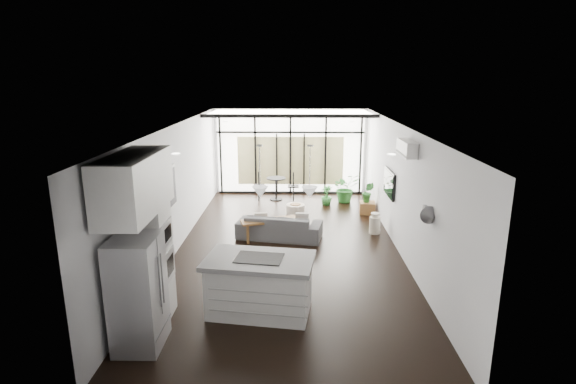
{
  "coord_description": "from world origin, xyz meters",
  "views": [
    {
      "loc": [
        0.17,
        -9.66,
        3.86
      ],
      "look_at": [
        0.0,
        0.3,
        1.25
      ],
      "focal_mm": 28.0,
      "sensor_mm": 36.0,
      "label": 1
    }
  ],
  "objects_px": {
    "island": "(260,285)",
    "milk_can": "(375,223)",
    "tv": "(389,183)",
    "console_bench": "(273,229)",
    "sofa": "(279,222)",
    "fridge": "(138,293)",
    "pouf": "(295,212)"
  },
  "relations": [
    {
      "from": "sofa",
      "to": "fridge",
      "type": "bearing_deg",
      "value": 78.1
    },
    {
      "from": "island",
      "to": "milk_can",
      "type": "relative_size",
      "value": 3.31
    },
    {
      "from": "console_bench",
      "to": "milk_can",
      "type": "relative_size",
      "value": 2.92
    },
    {
      "from": "console_bench",
      "to": "tv",
      "type": "relative_size",
      "value": 1.42
    },
    {
      "from": "fridge",
      "to": "sofa",
      "type": "xyz_separation_m",
      "value": [
        1.87,
        4.5,
        -0.44
      ]
    },
    {
      "from": "console_bench",
      "to": "milk_can",
      "type": "bearing_deg",
      "value": -8.11
    },
    {
      "from": "milk_can",
      "to": "pouf",
      "type": "bearing_deg",
      "value": 150.28
    },
    {
      "from": "sofa",
      "to": "tv",
      "type": "height_order",
      "value": "tv"
    },
    {
      "from": "fridge",
      "to": "pouf",
      "type": "distance_m",
      "value": 6.44
    },
    {
      "from": "island",
      "to": "fridge",
      "type": "relative_size",
      "value": 1.06
    },
    {
      "from": "island",
      "to": "console_bench",
      "type": "bearing_deg",
      "value": 97.26
    },
    {
      "from": "fridge",
      "to": "tv",
      "type": "distance_m",
      "value": 6.66
    },
    {
      "from": "milk_can",
      "to": "fridge",
      "type": "bearing_deg",
      "value": -131.06
    },
    {
      "from": "console_bench",
      "to": "milk_can",
      "type": "distance_m",
      "value": 2.56
    },
    {
      "from": "island",
      "to": "console_bench",
      "type": "xyz_separation_m",
      "value": [
        0.06,
        3.46,
        -0.23
      ]
    },
    {
      "from": "pouf",
      "to": "milk_can",
      "type": "distance_m",
      "value": 2.29
    },
    {
      "from": "sofa",
      "to": "console_bench",
      "type": "bearing_deg",
      "value": 37.28
    },
    {
      "from": "fridge",
      "to": "island",
      "type": "bearing_deg",
      "value": 30.31
    },
    {
      "from": "milk_can",
      "to": "tv",
      "type": "xyz_separation_m",
      "value": [
        0.3,
        -0.02,
        1.03
      ]
    },
    {
      "from": "console_bench",
      "to": "pouf",
      "type": "height_order",
      "value": "console_bench"
    },
    {
      "from": "sofa",
      "to": "milk_can",
      "type": "height_order",
      "value": "sofa"
    },
    {
      "from": "console_bench",
      "to": "pouf",
      "type": "bearing_deg",
      "value": 53.38
    },
    {
      "from": "milk_can",
      "to": "tv",
      "type": "relative_size",
      "value": 0.48
    },
    {
      "from": "milk_can",
      "to": "tv",
      "type": "height_order",
      "value": "tv"
    },
    {
      "from": "fridge",
      "to": "pouf",
      "type": "relative_size",
      "value": 3.27
    },
    {
      "from": "sofa",
      "to": "tv",
      "type": "relative_size",
      "value": 1.84
    },
    {
      "from": "fridge",
      "to": "pouf",
      "type": "xyz_separation_m",
      "value": [
        2.26,
        6.0,
        -0.63
      ]
    },
    {
      "from": "island",
      "to": "console_bench",
      "type": "height_order",
      "value": "island"
    },
    {
      "from": "fridge",
      "to": "milk_can",
      "type": "xyz_separation_m",
      "value": [
        4.24,
        4.87,
        -0.57
      ]
    },
    {
      "from": "milk_can",
      "to": "tv",
      "type": "distance_m",
      "value": 1.08
    },
    {
      "from": "pouf",
      "to": "milk_can",
      "type": "height_order",
      "value": "milk_can"
    },
    {
      "from": "sofa",
      "to": "pouf",
      "type": "height_order",
      "value": "sofa"
    }
  ]
}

